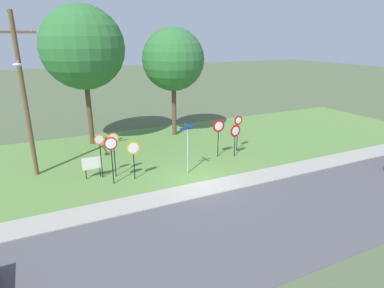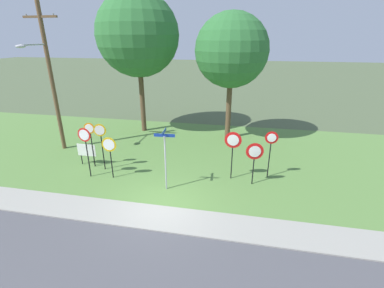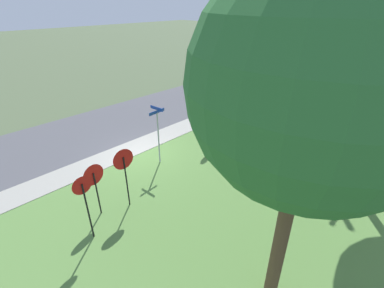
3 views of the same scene
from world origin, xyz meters
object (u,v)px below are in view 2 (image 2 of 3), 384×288
at_px(notice_board, 87,151).
at_px(oak_tree_right, 232,51).
at_px(stop_sign_near_right, 101,137).
at_px(stop_sign_far_left, 85,142).
at_px(oak_tree_left, 138,35).
at_px(stop_sign_far_center, 110,149).
at_px(yield_sign_far_left, 233,144).
at_px(utility_pole, 49,73).
at_px(yield_sign_near_left, 255,154).
at_px(stop_sign_near_left, 91,136).
at_px(street_name_post, 165,155).
at_px(yield_sign_near_right, 271,144).

bearing_deg(notice_board, oak_tree_right, 38.78).
relative_size(stop_sign_near_right, stop_sign_far_left, 0.98).
height_order(oak_tree_left, oak_tree_right, oak_tree_left).
relative_size(stop_sign_near_right, stop_sign_far_center, 1.17).
bearing_deg(yield_sign_far_left, oak_tree_left, 140.99).
relative_size(utility_pole, oak_tree_left, 0.91).
xyz_separation_m(stop_sign_near_right, stop_sign_far_center, (0.88, -0.81, -0.27)).
xyz_separation_m(yield_sign_near_left, yield_sign_far_left, (-1.07, 0.37, 0.30)).
bearing_deg(stop_sign_far_center, stop_sign_near_right, 134.00).
bearing_deg(yield_sign_far_left, utility_pole, 173.65).
xyz_separation_m(stop_sign_far_center, oak_tree_left, (-1.13, 7.61, 5.30)).
bearing_deg(utility_pole, stop_sign_near_right, -27.80).
distance_m(yield_sign_near_left, yield_sign_far_left, 1.17).
bearing_deg(stop_sign_near_left, yield_sign_near_left, -6.40).
relative_size(utility_pole, oak_tree_right, 1.06).
bearing_deg(stop_sign_near_right, yield_sign_near_left, -9.57).
bearing_deg(yield_sign_near_left, stop_sign_near_right, 173.13).
relative_size(yield_sign_far_left, street_name_post, 0.85).
relative_size(stop_sign_near_left, yield_sign_far_left, 1.01).
relative_size(stop_sign_near_left, stop_sign_far_center, 1.15).
height_order(stop_sign_near_right, stop_sign_far_center, stop_sign_near_right).
bearing_deg(stop_sign_far_center, street_name_post, -13.18).
distance_m(stop_sign_far_center, oak_tree_left, 9.34).
height_order(yield_sign_near_right, yield_sign_far_left, yield_sign_far_left).
distance_m(utility_pole, oak_tree_left, 6.39).
bearing_deg(stop_sign_near_right, stop_sign_near_left, 155.50).
height_order(stop_sign_far_center, notice_board, stop_sign_far_center).
relative_size(stop_sign_far_left, stop_sign_far_center, 1.20).
bearing_deg(stop_sign_far_center, utility_pole, 145.66).
height_order(yield_sign_near_left, yield_sign_far_left, yield_sign_far_left).
xyz_separation_m(utility_pole, oak_tree_right, (10.37, 4.20, 1.17)).
distance_m(stop_sign_near_left, utility_pole, 4.93).
xyz_separation_m(stop_sign_near_right, stop_sign_far_left, (-0.32, -0.92, 0.06)).
bearing_deg(street_name_post, oak_tree_left, 112.80).
relative_size(yield_sign_far_left, utility_pole, 0.28).
bearing_deg(stop_sign_near_right, street_name_post, -27.70).
distance_m(stop_sign_near_left, oak_tree_right, 10.19).
relative_size(yield_sign_near_left, notice_board, 1.75).
relative_size(stop_sign_far_center, notice_board, 1.79).
xyz_separation_m(yield_sign_far_left, notice_board, (-8.11, 0.06, -1.08)).
bearing_deg(notice_board, stop_sign_far_left, -55.50).
distance_m(stop_sign_near_right, stop_sign_far_center, 1.23).
distance_m(stop_sign_near_left, notice_board, 1.12).
bearing_deg(yield_sign_near_left, notice_board, 170.93).
bearing_deg(yield_sign_near_left, yield_sign_far_left, 154.34).
bearing_deg(yield_sign_near_right, stop_sign_far_center, -168.41).
bearing_deg(stop_sign_near_right, notice_board, 154.21).
relative_size(stop_sign_far_center, yield_sign_far_left, 0.88).
bearing_deg(street_name_post, yield_sign_far_left, 24.25).
bearing_deg(street_name_post, stop_sign_near_right, 156.96).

